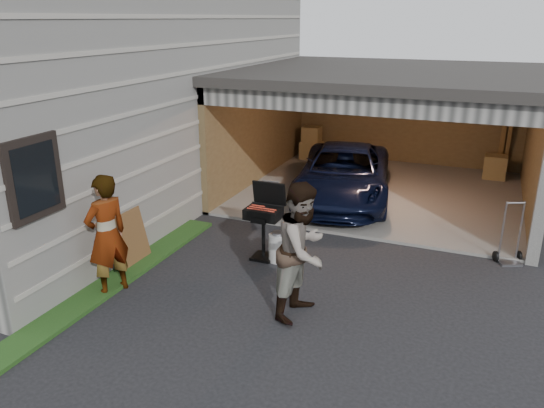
{
  "coord_description": "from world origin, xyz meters",
  "views": [
    {
      "loc": [
        2.95,
        -5.74,
        3.98
      ],
      "look_at": [
        -0.13,
        1.68,
        1.15
      ],
      "focal_mm": 35.0,
      "sensor_mm": 36.0,
      "label": 1
    }
  ],
  "objects_px": {
    "man": "(303,250)",
    "hand_truck": "(509,251)",
    "bbq_grill": "(264,215)",
    "minivan": "(343,176)",
    "propane_tank": "(278,248)",
    "plywood_panel": "(130,240)",
    "woman": "(107,235)"
  },
  "relations": [
    {
      "from": "minivan",
      "to": "propane_tank",
      "type": "relative_size",
      "value": 8.81
    },
    {
      "from": "propane_tank",
      "to": "hand_truck",
      "type": "xyz_separation_m",
      "value": [
        3.68,
        1.47,
        -0.03
      ]
    },
    {
      "from": "bbq_grill",
      "to": "minivan",
      "type": "bearing_deg",
      "value": 82.34
    },
    {
      "from": "minivan",
      "to": "propane_tank",
      "type": "bearing_deg",
      "value": -104.0
    },
    {
      "from": "woman",
      "to": "hand_truck",
      "type": "xyz_separation_m",
      "value": [
        5.63,
        3.44,
        -0.73
      ]
    },
    {
      "from": "man",
      "to": "woman",
      "type": "bearing_deg",
      "value": 109.85
    },
    {
      "from": "man",
      "to": "hand_truck",
      "type": "xyz_separation_m",
      "value": [
        2.73,
        2.93,
        -0.76
      ]
    },
    {
      "from": "minivan",
      "to": "propane_tank",
      "type": "xyz_separation_m",
      "value": [
        -0.19,
        -3.48,
        -0.35
      ]
    },
    {
      "from": "woman",
      "to": "man",
      "type": "relative_size",
      "value": 0.96
    },
    {
      "from": "man",
      "to": "bbq_grill",
      "type": "xyz_separation_m",
      "value": [
        -1.23,
        1.49,
        -0.19
      ]
    },
    {
      "from": "man",
      "to": "propane_tank",
      "type": "bearing_deg",
      "value": 42.9
    },
    {
      "from": "bbq_grill",
      "to": "plywood_panel",
      "type": "distance_m",
      "value": 2.3
    },
    {
      "from": "minivan",
      "to": "woman",
      "type": "relative_size",
      "value": 2.29
    },
    {
      "from": "woman",
      "to": "bbq_grill",
      "type": "bearing_deg",
      "value": 158.14
    },
    {
      "from": "bbq_grill",
      "to": "propane_tank",
      "type": "relative_size",
      "value": 2.73
    },
    {
      "from": "bbq_grill",
      "to": "propane_tank",
      "type": "bearing_deg",
      "value": -7.12
    },
    {
      "from": "minivan",
      "to": "hand_truck",
      "type": "relative_size",
      "value": 3.91
    },
    {
      "from": "man",
      "to": "hand_truck",
      "type": "relative_size",
      "value": 1.78
    },
    {
      "from": "plywood_panel",
      "to": "hand_truck",
      "type": "distance_m",
      "value": 6.46
    },
    {
      "from": "woman",
      "to": "hand_truck",
      "type": "distance_m",
      "value": 6.64
    },
    {
      "from": "woman",
      "to": "man",
      "type": "distance_m",
      "value": 2.95
    },
    {
      "from": "bbq_grill",
      "to": "hand_truck",
      "type": "relative_size",
      "value": 1.21
    },
    {
      "from": "man",
      "to": "hand_truck",
      "type": "distance_m",
      "value": 4.07
    },
    {
      "from": "woman",
      "to": "bbq_grill",
      "type": "height_order",
      "value": "woman"
    },
    {
      "from": "propane_tank",
      "to": "hand_truck",
      "type": "relative_size",
      "value": 0.44
    },
    {
      "from": "woman",
      "to": "propane_tank",
      "type": "relative_size",
      "value": 3.85
    },
    {
      "from": "propane_tank",
      "to": "hand_truck",
      "type": "distance_m",
      "value": 3.97
    },
    {
      "from": "hand_truck",
      "to": "minivan",
      "type": "bearing_deg",
      "value": 125.38
    },
    {
      "from": "man",
      "to": "plywood_panel",
      "type": "relative_size",
      "value": 2.09
    },
    {
      "from": "man",
      "to": "propane_tank",
      "type": "distance_m",
      "value": 1.89
    },
    {
      "from": "minivan",
      "to": "propane_tank",
      "type": "height_order",
      "value": "minivan"
    },
    {
      "from": "plywood_panel",
      "to": "hand_truck",
      "type": "relative_size",
      "value": 0.85
    }
  ]
}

